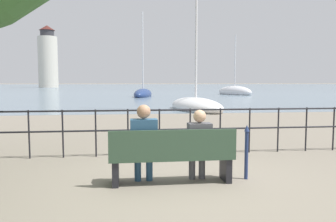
% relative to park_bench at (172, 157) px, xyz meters
% --- Properties ---
extents(ground_plane, '(1000.00, 1000.00, 0.00)m').
position_rel_park_bench_xyz_m(ground_plane, '(0.00, 0.07, -0.44)').
color(ground_plane, gray).
extents(harbor_water, '(600.00, 300.00, 0.01)m').
position_rel_park_bench_xyz_m(harbor_water, '(0.00, 161.79, -0.44)').
color(harbor_water, slate).
rests_on(harbor_water, ground_plane).
extents(park_bench, '(2.02, 0.45, 0.90)m').
position_rel_park_bench_xyz_m(park_bench, '(0.00, 0.00, 0.00)').
color(park_bench, '#334C38').
rests_on(park_bench, ground_plane).
extents(seated_person_left, '(0.43, 0.35, 1.29)m').
position_rel_park_bench_xyz_m(seated_person_left, '(-0.45, 0.08, 0.27)').
color(seated_person_left, navy).
rests_on(seated_person_left, ground_plane).
extents(seated_person_right, '(0.38, 0.35, 1.20)m').
position_rel_park_bench_xyz_m(seated_person_right, '(0.45, 0.08, 0.22)').
color(seated_person_right, '#4C4C51').
rests_on(seated_person_right, ground_plane).
extents(promenade_railing, '(14.11, 0.04, 1.05)m').
position_rel_park_bench_xyz_m(promenade_railing, '(0.00, 2.13, 0.25)').
color(promenade_railing, black).
rests_on(promenade_railing, ground_plane).
extents(closed_umbrella, '(0.09, 0.09, 0.93)m').
position_rel_park_bench_xyz_m(closed_umbrella, '(1.28, 0.10, 0.08)').
color(closed_umbrella, navy).
rests_on(closed_umbrella, ground_plane).
extents(sailboat_0, '(4.32, 6.44, 8.40)m').
position_rel_park_bench_xyz_m(sailboat_0, '(13.50, 37.06, -0.08)').
color(sailboat_0, silver).
rests_on(sailboat_0, ground_plane).
extents(sailboat_1, '(3.09, 6.77, 9.97)m').
position_rel_park_bench_xyz_m(sailboat_1, '(1.09, 32.56, -0.12)').
color(sailboat_1, navy).
rests_on(sailboat_1, ground_plane).
extents(sailboat_2, '(3.28, 6.08, 12.07)m').
position_rel_park_bench_xyz_m(sailboat_2, '(3.30, 13.81, -0.13)').
color(sailboat_2, white).
rests_on(sailboat_2, ground_plane).
extents(harbor_lighthouse, '(6.10, 6.10, 19.84)m').
position_rel_park_bench_xyz_m(harbor_lighthouse, '(-25.97, 105.25, 8.78)').
color(harbor_lighthouse, beige).
rests_on(harbor_lighthouse, ground_plane).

